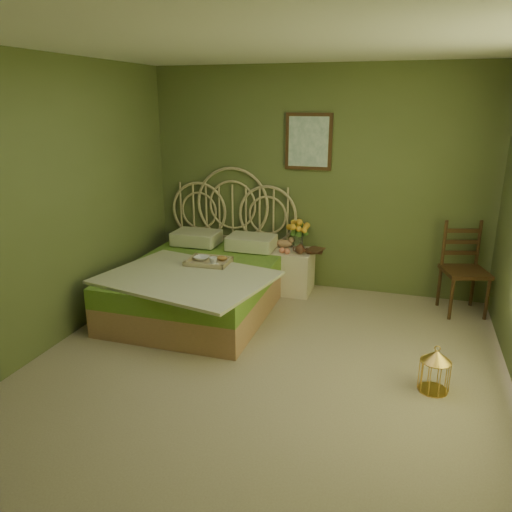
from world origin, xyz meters
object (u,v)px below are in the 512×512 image
(bed, at_px, (203,280))
(chair, at_px, (465,262))
(birdcage, at_px, (435,371))
(nightstand, at_px, (293,264))

(bed, relative_size, chair, 2.33)
(bed, height_order, chair, bed)
(birdcage, bearing_deg, nightstand, 131.18)
(bed, relative_size, birdcage, 6.50)
(nightstand, bearing_deg, birdcage, -48.82)
(nightstand, distance_m, chair, 1.90)
(nightstand, xyz_separation_m, birdcage, (1.57, -1.79, -0.17))
(nightstand, xyz_separation_m, chair, (1.89, 0.00, 0.20))
(nightstand, bearing_deg, bed, -138.33)
(nightstand, distance_m, birdcage, 2.38)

